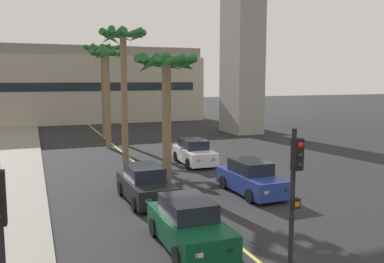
% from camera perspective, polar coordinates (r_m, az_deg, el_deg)
% --- Properties ---
extents(lane_stripe_center, '(0.14, 56.00, 0.01)m').
position_cam_1_polar(lane_stripe_center, '(26.71, -7.83, -4.33)').
color(lane_stripe_center, '#DBCC4C').
rests_on(lane_stripe_center, ground).
extents(pier_building_backdrop, '(29.54, 8.04, 9.27)m').
position_cam_1_polar(pier_building_backdrop, '(53.63, -14.91, 6.24)').
color(pier_building_backdrop, '#BCB29E').
rests_on(pier_building_backdrop, ground).
extents(car_queue_front, '(1.88, 4.12, 1.56)m').
position_cam_1_polar(car_queue_front, '(19.60, 8.25, -6.48)').
color(car_queue_front, navy).
rests_on(car_queue_front, ground).
extents(car_queue_second, '(1.89, 4.13, 1.56)m').
position_cam_1_polar(car_queue_second, '(18.40, -6.53, -7.36)').
color(car_queue_second, black).
rests_on(car_queue_second, ground).
extents(car_queue_third, '(1.94, 4.16, 1.56)m').
position_cam_1_polar(car_queue_third, '(26.03, 0.28, -2.96)').
color(car_queue_third, white).
rests_on(car_queue_third, ground).
extents(car_queue_fourth, '(1.86, 4.11, 1.56)m').
position_cam_1_polar(car_queue_fourth, '(13.50, -0.45, -12.84)').
color(car_queue_fourth, '#0C4728').
rests_on(car_queue_fourth, ground).
extents(traffic_light_left_sidewalk_corner, '(0.24, 0.37, 4.20)m').
position_cam_1_polar(traffic_light_left_sidewalk_corner, '(6.63, -25.06, -15.65)').
color(traffic_light_left_sidewalk_corner, black).
rests_on(traffic_light_left_sidewalk_corner, sidewalk_left).
extents(traffic_light_median_near, '(0.24, 0.37, 4.20)m').
position_cam_1_polar(traffic_light_median_near, '(10.27, 14.03, -7.91)').
color(traffic_light_median_near, black).
rests_on(traffic_light_median_near, ground).
extents(palm_tree_near_median, '(3.32, 3.42, 8.51)m').
position_cam_1_polar(palm_tree_near_median, '(38.45, -12.30, 9.23)').
color(palm_tree_near_median, brown).
rests_on(palm_tree_near_median, ground).
extents(palm_tree_mid_median, '(2.82, 2.84, 7.75)m').
position_cam_1_polar(palm_tree_mid_median, '(32.36, -11.77, 8.45)').
color(palm_tree_mid_median, brown).
rests_on(palm_tree_mid_median, ground).
extents(palm_tree_far_median, '(3.24, 3.28, 6.70)m').
position_cam_1_polar(palm_tree_far_median, '(20.75, -3.61, 7.28)').
color(palm_tree_far_median, brown).
rests_on(palm_tree_far_median, ground).
extents(palm_tree_farthest_median, '(2.98, 2.97, 8.54)m').
position_cam_1_polar(palm_tree_farthest_median, '(25.92, -9.53, 10.49)').
color(palm_tree_farthest_median, brown).
rests_on(palm_tree_farthest_median, ground).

